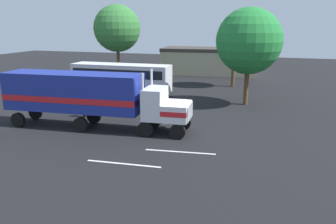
% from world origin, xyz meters
% --- Properties ---
extents(ground_plane, '(120.00, 120.00, 0.00)m').
position_xyz_m(ground_plane, '(0.00, 0.00, 0.00)').
color(ground_plane, black).
extents(lane_stripe_near, '(4.39, 0.70, 0.01)m').
position_xyz_m(lane_stripe_near, '(1.86, -3.50, 0.01)').
color(lane_stripe_near, silver).
rests_on(lane_stripe_near, ground_plane).
extents(lane_stripe_mid, '(4.40, 0.51, 0.01)m').
position_xyz_m(lane_stripe_mid, '(-0.71, -6.22, 0.01)').
color(lane_stripe_mid, silver).
rests_on(lane_stripe_mid, ground_plane).
extents(semi_truck, '(14.32, 3.89, 4.50)m').
position_xyz_m(semi_truck, '(-6.14, -0.74, 2.52)').
color(semi_truck, silver).
rests_on(semi_truck, ground_plane).
extents(person_bystander, '(0.38, 0.48, 1.63)m').
position_xyz_m(person_bystander, '(-8.05, 1.79, 0.89)').
color(person_bystander, black).
rests_on(person_bystander, ground_plane).
extents(parked_bus, '(11.03, 2.72, 3.40)m').
position_xyz_m(parked_bus, '(-8.93, 10.96, 2.07)').
color(parked_bus, silver).
rests_on(parked_bus, ground_plane).
extents(tree_left, '(4.58, 4.58, 8.15)m').
position_xyz_m(tree_left, '(2.21, 19.83, 5.83)').
color(tree_left, brown).
rests_on(tree_left, ground_plane).
extents(tree_center, '(6.20, 6.20, 9.21)m').
position_xyz_m(tree_center, '(4.59, 10.47, 6.10)').
color(tree_center, brown).
rests_on(tree_center, ground_plane).
extents(tree_right, '(6.40, 6.40, 10.24)m').
position_xyz_m(tree_right, '(-13.87, 20.54, 7.02)').
color(tree_right, brown).
rests_on(tree_right, ground_plane).
extents(building_backdrop, '(14.65, 7.16, 4.04)m').
position_xyz_m(building_backdrop, '(-2.70, 29.33, 2.22)').
color(building_backdrop, '#B7AD8C').
rests_on(building_backdrop, ground_plane).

